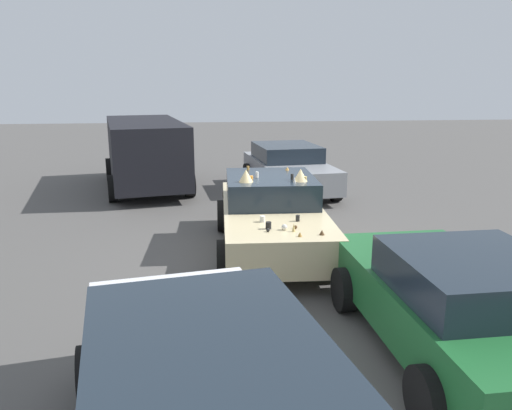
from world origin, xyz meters
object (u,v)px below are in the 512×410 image
(parked_sedan_behind_left, at_px, (288,168))
(parked_van_far_right, at_px, (145,151))
(art_car_decorated, at_px, (272,214))
(parked_sedan_near_left, at_px, (203,410))
(parked_sedan_row_back_far, at_px, (458,302))

(parked_sedan_behind_left, bearing_deg, parked_van_far_right, -108.99)
(parked_van_far_right, bearing_deg, parked_sedan_behind_left, 66.20)
(art_car_decorated, xyz_separation_m, parked_sedan_near_left, (-5.70, 1.33, 0.05))
(parked_sedan_near_left, xyz_separation_m, parked_sedan_row_back_far, (1.72, -2.93, -0.08))
(parked_sedan_near_left, bearing_deg, parked_van_far_right, -2.04)
(parked_sedan_behind_left, bearing_deg, parked_sedan_near_left, -19.25)
(art_car_decorated, xyz_separation_m, parked_sedan_behind_left, (4.98, -1.19, -0.00))
(art_car_decorated, relative_size, parked_sedan_row_back_far, 1.10)
(parked_van_far_right, height_order, parked_sedan_row_back_far, parked_van_far_right)
(parked_sedan_behind_left, distance_m, parked_sedan_row_back_far, 8.97)
(art_car_decorated, distance_m, parked_sedan_near_left, 5.86)
(parked_sedan_behind_left, xyz_separation_m, parked_sedan_row_back_far, (-8.96, -0.40, -0.03))
(art_car_decorated, bearing_deg, parked_sedan_behind_left, 168.80)
(parked_van_far_right, xyz_separation_m, parked_sedan_near_left, (-11.64, -1.57, -0.39))
(parked_van_far_right, relative_size, parked_sedan_near_left, 1.17)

